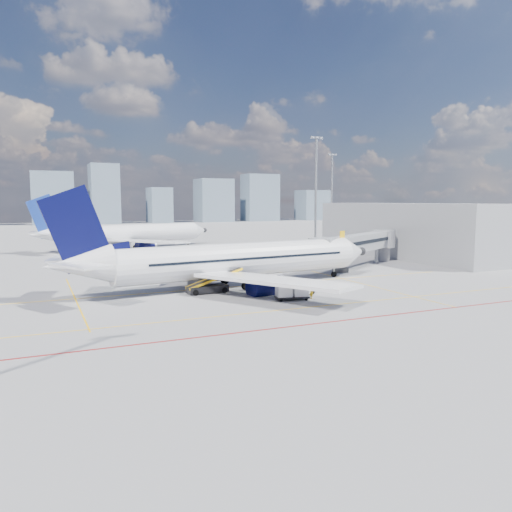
{
  "coord_description": "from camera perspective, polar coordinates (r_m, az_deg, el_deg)",
  "views": [
    {
      "loc": [
        -23.86,
        -47.97,
        10.47
      ],
      "look_at": [
        0.03,
        5.19,
        4.0
      ],
      "focal_mm": 35.0,
      "sensor_mm": 36.0,
      "label": 1
    }
  ],
  "objects": [
    {
      "name": "terminal_block",
      "position": [
        97.84,
        16.58,
        2.87
      ],
      "size": [
        10.0,
        42.0,
        10.0
      ],
      "color": "#92949A",
      "rests_on": "ground"
    },
    {
      "name": "ramp_worker",
      "position": [
        53.85,
        6.36,
        -4.07
      ],
      "size": [
        0.38,
        0.57,
        1.57
      ],
      "primitive_type": "imported",
      "rotation": [
        0.0,
        0.0,
        1.57
      ],
      "color": "gold",
      "rests_on": "ground"
    },
    {
      "name": "jet_bridge",
      "position": [
        80.62,
        11.9,
        1.41
      ],
      "size": [
        23.55,
        15.78,
        6.3
      ],
      "color": "#92949A",
      "rests_on": "ground"
    },
    {
      "name": "second_aircraft",
      "position": [
        112.75,
        -14.59,
        2.44
      ],
      "size": [
        40.86,
        34.96,
        12.17
      ],
      "rotation": [
        0.0,
        0.0,
        0.28
      ],
      "color": "silver",
      "rests_on": "ground"
    },
    {
      "name": "cargo_dolly",
      "position": [
        53.08,
        4.12,
        -3.89
      ],
      "size": [
        3.8,
        2.27,
        1.95
      ],
      "rotation": [
        0.0,
        0.0,
        -0.21
      ],
      "color": "black",
      "rests_on": "ground"
    },
    {
      "name": "floodlight_mast_far",
      "position": [
        164.14,
        8.66,
        7.35
      ],
      "size": [
        3.2,
        0.61,
        25.45
      ],
      "color": "gray",
      "rests_on": "ground"
    },
    {
      "name": "apron_markings",
      "position": [
        50.92,
        3.59,
        -5.54
      ],
      "size": [
        90.0,
        35.12,
        0.01
      ],
      "color": "yellow",
      "rests_on": "ground"
    },
    {
      "name": "baggage_tug",
      "position": [
        56.27,
        5.47,
        -3.69
      ],
      "size": [
        2.34,
        1.77,
        1.46
      ],
      "rotation": [
        0.0,
        0.0,
        0.27
      ],
      "color": "silver",
      "rests_on": "ground"
    },
    {
      "name": "ground",
      "position": [
        54.59,
        2.21,
        -4.73
      ],
      "size": [
        420.0,
        420.0,
        0.0
      ],
      "primitive_type": "plane",
      "color": "gray",
      "rests_on": "ground"
    },
    {
      "name": "belt_loader",
      "position": [
        57.15,
        -5.41,
        -3.54
      ],
      "size": [
        6.72,
        2.09,
        2.72
      ],
      "rotation": [
        0.0,
        0.0,
        0.07
      ],
      "color": "black",
      "rests_on": "ground"
    },
    {
      "name": "floodlight_mast_ne",
      "position": [
        120.16,
        6.86,
        7.78
      ],
      "size": [
        3.2,
        0.61,
        25.45
      ],
      "color": "gray",
      "rests_on": "ground"
    },
    {
      "name": "distant_skyline",
      "position": [
        239.22,
        -18.45,
        6.14
      ],
      "size": [
        250.13,
        15.16,
        29.72
      ],
      "color": "slate",
      "rests_on": "ground"
    },
    {
      "name": "main_aircraft",
      "position": [
        60.3,
        -3.07,
        -0.58
      ],
      "size": [
        42.95,
        37.35,
        12.57
      ],
      "rotation": [
        0.0,
        0.0,
        0.11
      ],
      "color": "silver",
      "rests_on": "ground"
    }
  ]
}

